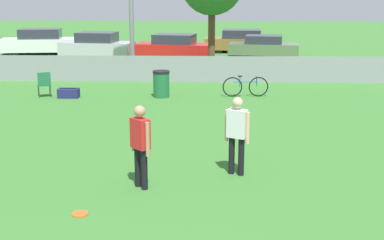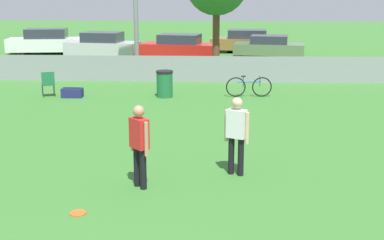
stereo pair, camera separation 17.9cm
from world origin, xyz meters
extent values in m
cube|color=gray|center=(0.00, 18.00, 0.55)|extent=(26.86, 0.03, 1.10)
cylinder|color=brown|center=(1.90, 20.30, 1.50)|extent=(0.32, 0.32, 3.00)
cylinder|color=black|center=(2.31, 6.57, 0.41)|extent=(0.13, 0.13, 0.82)
cylinder|color=black|center=(2.51, 6.47, 0.41)|extent=(0.13, 0.13, 0.82)
cube|color=silver|center=(2.41, 6.52, 1.13)|extent=(0.46, 0.37, 0.60)
sphere|color=#D8AD8C|center=(2.41, 6.52, 1.57)|extent=(0.23, 0.23, 0.23)
cylinder|color=#D8AD8C|center=(2.20, 6.63, 1.06)|extent=(0.08, 0.08, 0.68)
cylinder|color=#D8AD8C|center=(2.63, 6.42, 1.06)|extent=(0.08, 0.08, 0.68)
cylinder|color=black|center=(0.41, 5.75, 0.41)|extent=(0.13, 0.13, 0.82)
cylinder|color=black|center=(0.55, 5.59, 0.41)|extent=(0.13, 0.13, 0.82)
cube|color=red|center=(0.48, 5.67, 1.13)|extent=(0.43, 0.44, 0.60)
sphere|color=tan|center=(0.48, 5.67, 1.57)|extent=(0.23, 0.23, 0.23)
cylinder|color=tan|center=(0.32, 5.85, 1.06)|extent=(0.08, 0.08, 0.68)
cylinder|color=tan|center=(0.64, 5.49, 1.06)|extent=(0.08, 0.08, 0.68)
cylinder|color=#E5591E|center=(-0.44, 4.33, 0.01)|extent=(0.29, 0.29, 0.03)
torus|color=#E5591E|center=(-0.44, 4.33, 0.01)|extent=(0.29, 0.29, 0.03)
cylinder|color=#333338|center=(-4.10, 14.95, 0.21)|extent=(0.02, 0.02, 0.42)
cylinder|color=#333338|center=(-4.48, 14.80, 0.21)|extent=(0.02, 0.02, 0.42)
cylinder|color=#333338|center=(-3.95, 14.57, 0.21)|extent=(0.02, 0.02, 0.42)
cylinder|color=#333338|center=(-4.33, 14.41, 0.21)|extent=(0.02, 0.02, 0.42)
cube|color=#1E663F|center=(-4.21, 14.68, 0.44)|extent=(0.60, 0.60, 0.03)
cube|color=#1E663F|center=(-4.13, 14.48, 0.69)|extent=(0.43, 0.19, 0.48)
torus|color=black|center=(2.66, 14.92, 0.36)|extent=(0.73, 0.10, 0.72)
torus|color=black|center=(3.62, 14.99, 0.36)|extent=(0.73, 0.10, 0.72)
cylinder|color=#195999|center=(3.14, 14.95, 0.55)|extent=(0.88, 0.10, 0.04)
cylinder|color=#195999|center=(2.93, 14.94, 0.55)|extent=(0.03, 0.03, 0.37)
cylinder|color=#195999|center=(3.54, 14.98, 0.55)|extent=(0.03, 0.03, 0.34)
cube|color=black|center=(2.93, 14.94, 0.76)|extent=(0.16, 0.07, 0.04)
cylinder|color=black|center=(3.54, 14.98, 0.72)|extent=(0.06, 0.44, 0.03)
cylinder|color=#1E6638|center=(0.07, 14.75, 0.44)|extent=(0.58, 0.58, 0.89)
cylinder|color=black|center=(0.07, 14.75, 0.93)|extent=(0.61, 0.61, 0.08)
cube|color=navy|center=(-3.29, 14.52, 0.17)|extent=(0.75, 0.41, 0.34)
cube|color=black|center=(-3.29, 14.52, 0.35)|extent=(0.63, 0.04, 0.02)
cylinder|color=black|center=(-6.99, 28.36, 0.31)|extent=(0.63, 0.26, 0.62)
cylinder|color=black|center=(-6.79, 26.91, 0.31)|extent=(0.63, 0.26, 0.62)
cylinder|color=black|center=(-9.80, 27.98, 0.31)|extent=(0.63, 0.26, 0.62)
cylinder|color=black|center=(-9.60, 26.52, 0.31)|extent=(0.63, 0.26, 0.62)
cube|color=white|center=(-8.29, 27.44, 0.55)|extent=(4.76, 2.29, 0.76)
cube|color=#2D333D|center=(-8.29, 27.44, 1.22)|extent=(2.56, 1.79, 0.57)
cylinder|color=black|center=(-3.15, 26.09, 0.33)|extent=(0.68, 0.27, 0.66)
cylinder|color=black|center=(-3.36, 24.59, 0.33)|extent=(0.68, 0.27, 0.66)
cylinder|color=black|center=(-5.61, 26.45, 0.33)|extent=(0.68, 0.27, 0.66)
cylinder|color=black|center=(-5.83, 24.94, 0.33)|extent=(0.68, 0.27, 0.66)
cube|color=#B7B7BC|center=(-4.49, 25.52, 0.56)|extent=(4.22, 2.29, 0.72)
cube|color=#2D333D|center=(-4.49, 25.52, 1.20)|extent=(2.28, 1.81, 0.54)
cylinder|color=black|center=(1.29, 25.76, 0.31)|extent=(0.65, 0.30, 0.63)
cylinder|color=black|center=(1.00, 24.28, 0.31)|extent=(0.65, 0.30, 0.63)
cylinder|color=black|center=(-1.28, 26.26, 0.31)|extent=(0.65, 0.30, 0.63)
cylinder|color=black|center=(-1.57, 24.78, 0.31)|extent=(0.65, 0.30, 0.63)
cube|color=red|center=(-0.14, 25.27, 0.54)|extent=(4.48, 2.51, 0.68)
cube|color=#2D333D|center=(-0.14, 25.27, 1.13)|extent=(2.45, 1.92, 0.51)
cylinder|color=black|center=(5.20, 29.57, 0.31)|extent=(0.62, 0.22, 0.61)
cylinder|color=black|center=(5.09, 27.95, 0.31)|extent=(0.62, 0.22, 0.61)
cylinder|color=black|center=(2.46, 29.76, 0.31)|extent=(0.62, 0.22, 0.61)
cylinder|color=black|center=(2.35, 28.14, 0.31)|extent=(0.62, 0.22, 0.61)
cube|color=olive|center=(3.77, 28.85, 0.53)|extent=(4.56, 2.14, 0.68)
cube|color=#2D333D|center=(3.77, 28.85, 1.12)|extent=(2.41, 1.78, 0.51)
cylinder|color=black|center=(6.20, 26.78, 0.31)|extent=(0.64, 0.27, 0.62)
cylinder|color=black|center=(5.97, 25.23, 0.31)|extent=(0.64, 0.27, 0.62)
cylinder|color=black|center=(3.81, 27.14, 0.31)|extent=(0.64, 0.27, 0.62)
cylinder|color=black|center=(3.57, 25.59, 0.31)|extent=(0.64, 0.27, 0.62)
cube|color=#59724C|center=(4.89, 26.19, 0.51)|extent=(4.13, 2.36, 0.61)
cube|color=#2D333D|center=(4.89, 26.19, 1.04)|extent=(2.24, 1.86, 0.46)
camera|label=1|loc=(1.83, -4.35, 3.90)|focal=50.00mm
camera|label=2|loc=(2.01, -4.34, 3.90)|focal=50.00mm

